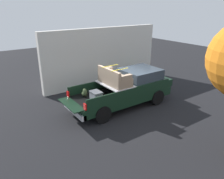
{
  "coord_description": "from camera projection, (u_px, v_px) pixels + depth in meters",
  "views": [
    {
      "loc": [
        -6.54,
        -8.54,
        5.13
      ],
      "look_at": [
        -0.6,
        0.0,
        1.1
      ],
      "focal_mm": 35.33,
      "sensor_mm": 36.0,
      "label": 1
    }
  ],
  "objects": [
    {
      "name": "ground_plane",
      "position": [
        121.0,
        106.0,
        11.87
      ],
      "size": [
        40.0,
        40.0,
        0.0
      ],
      "primitive_type": "plane",
      "color": "black"
    },
    {
      "name": "building_facade",
      "position": [
        103.0,
        56.0,
        14.82
      ],
      "size": [
        8.58,
        0.36,
        3.75
      ],
      "primitive_type": "cube",
      "color": "silver",
      "rests_on": "ground_plane"
    },
    {
      "name": "pickup_truck",
      "position": [
        127.0,
        88.0,
        11.72
      ],
      "size": [
        6.05,
        2.06,
        2.23
      ],
      "color": "black",
      "rests_on": "ground_plane"
    },
    {
      "name": "trash_can",
      "position": [
        135.0,
        74.0,
        15.79
      ],
      "size": [
        0.6,
        0.6,
        0.98
      ],
      "color": "#1E592D",
      "rests_on": "ground_plane"
    }
  ]
}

